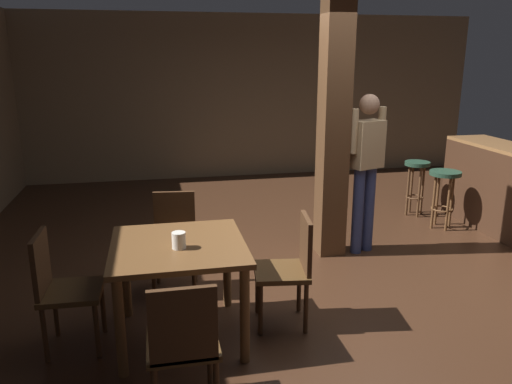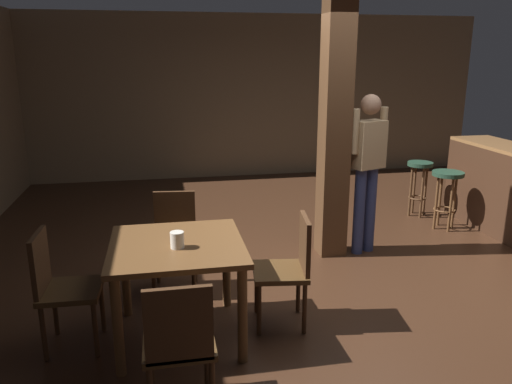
% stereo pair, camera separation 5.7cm
% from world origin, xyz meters
% --- Properties ---
extents(ground_plane, '(10.80, 10.80, 0.00)m').
position_xyz_m(ground_plane, '(0.00, 0.00, 0.00)').
color(ground_plane, '#382114').
extents(wall_back, '(8.00, 0.10, 2.80)m').
position_xyz_m(wall_back, '(0.00, 4.50, 1.40)').
color(wall_back, '#756047').
rests_on(wall_back, ground_plane).
extents(pillar, '(0.28, 0.28, 2.80)m').
position_xyz_m(pillar, '(0.02, 0.63, 1.40)').
color(pillar, '#4C301C').
rests_on(pillar, ground_plane).
extents(dining_table, '(0.98, 0.98, 0.76)m').
position_xyz_m(dining_table, '(-1.68, -0.78, 0.64)').
color(dining_table, brown).
rests_on(dining_table, ground_plane).
extents(chair_west, '(0.43, 0.43, 0.89)m').
position_xyz_m(chair_west, '(-2.53, -0.77, 0.51)').
color(chair_west, '#4C3319').
rests_on(chair_west, ground_plane).
extents(chair_east, '(0.47, 0.47, 0.89)m').
position_xyz_m(chair_east, '(-0.81, -0.75, 0.51)').
color(chair_east, '#4C3319').
rests_on(chair_east, ground_plane).
extents(chair_south, '(0.42, 0.42, 0.89)m').
position_xyz_m(chair_south, '(-1.71, -1.69, 0.51)').
color(chair_south, '#4C3319').
rests_on(chair_south, ground_plane).
extents(chair_north, '(0.47, 0.47, 0.89)m').
position_xyz_m(chair_north, '(-1.68, 0.08, 0.51)').
color(chair_north, '#4C3319').
rests_on(chair_north, ground_plane).
extents(napkin_cup, '(0.10, 0.10, 0.12)m').
position_xyz_m(napkin_cup, '(-1.68, -0.87, 0.82)').
color(napkin_cup, silver).
rests_on(napkin_cup, dining_table).
extents(standing_person, '(0.47, 0.30, 1.72)m').
position_xyz_m(standing_person, '(0.38, 0.59, 1.00)').
color(standing_person, tan).
rests_on(standing_person, ground_plane).
extents(bar_counter, '(0.56, 2.13, 1.06)m').
position_xyz_m(bar_counter, '(2.25, 0.70, 0.54)').
color(bar_counter, brown).
rests_on(bar_counter, ground_plane).
extents(bar_stool_near, '(0.38, 0.38, 0.73)m').
position_xyz_m(bar_stool_near, '(1.68, 1.12, 0.56)').
color(bar_stool_near, '#1E3828').
rests_on(bar_stool_near, ground_plane).
extents(bar_stool_mid, '(0.33, 0.33, 0.74)m').
position_xyz_m(bar_stool_mid, '(1.61, 1.67, 0.55)').
color(bar_stool_mid, '#1E3828').
rests_on(bar_stool_mid, ground_plane).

